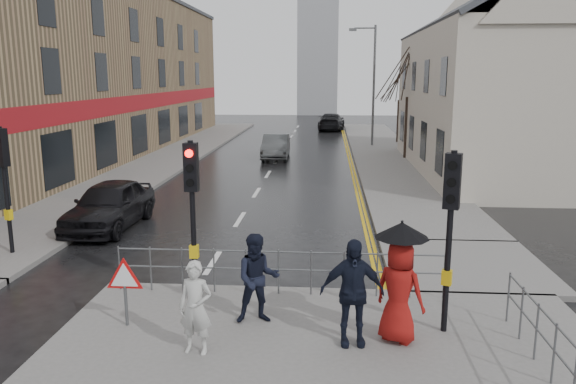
# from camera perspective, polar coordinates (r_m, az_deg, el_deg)

# --- Properties ---
(ground) EXTENTS (120.00, 120.00, 0.00)m
(ground) POSITION_cam_1_polar(r_m,az_deg,el_deg) (12.33, -10.47, -11.49)
(ground) COLOR black
(ground) RESTS_ON ground
(left_pavement) EXTENTS (4.00, 44.00, 0.14)m
(left_pavement) POSITION_cam_1_polar(r_m,az_deg,el_deg) (35.57, -11.40, 3.81)
(left_pavement) COLOR #605E5B
(left_pavement) RESTS_ON ground
(right_pavement) EXTENTS (4.00, 40.00, 0.14)m
(right_pavement) POSITION_cam_1_polar(r_m,az_deg,el_deg) (36.43, 9.66, 4.06)
(right_pavement) COLOR #605E5B
(right_pavement) RESTS_ON ground
(pavement_bridge_right) EXTENTS (4.00, 4.20, 0.14)m
(pavement_bridge_right) POSITION_cam_1_polar(r_m,az_deg,el_deg) (15.15, 17.44, -7.12)
(pavement_bridge_right) COLOR #605E5B
(pavement_bridge_right) RESTS_ON ground
(building_left_terrace) EXTENTS (8.00, 42.00, 10.00)m
(building_left_terrace) POSITION_cam_1_polar(r_m,az_deg,el_deg) (36.20, -20.74, 11.26)
(building_left_terrace) COLOR #947A55
(building_left_terrace) RESTS_ON ground
(building_right_cream) EXTENTS (9.00, 16.40, 10.10)m
(building_right_cream) POSITION_cam_1_polar(r_m,az_deg,el_deg) (30.32, 21.83, 10.82)
(building_right_cream) COLOR #B4AB9D
(building_right_cream) RESTS_ON ground
(church_tower) EXTENTS (5.00, 5.00, 18.00)m
(church_tower) POSITION_cam_1_polar(r_m,az_deg,el_deg) (73.09, 3.07, 14.97)
(church_tower) COLOR #93969B
(church_tower) RESTS_ON ground
(traffic_signal_near_left) EXTENTS (0.28, 0.27, 3.40)m
(traffic_signal_near_left) POSITION_cam_1_polar(r_m,az_deg,el_deg) (11.73, -9.73, -0.06)
(traffic_signal_near_left) COLOR black
(traffic_signal_near_left) RESTS_ON near_pavement
(traffic_signal_near_right) EXTENTS (0.34, 0.33, 3.40)m
(traffic_signal_near_right) POSITION_cam_1_polar(r_m,az_deg,el_deg) (10.46, 16.20, -1.80)
(traffic_signal_near_right) COLOR black
(traffic_signal_near_right) RESTS_ON near_pavement
(traffic_signal_far_left) EXTENTS (0.34, 0.33, 3.40)m
(traffic_signal_far_left) POSITION_cam_1_polar(r_m,az_deg,el_deg) (16.51, -26.90, 2.22)
(traffic_signal_far_left) COLOR black
(traffic_signal_far_left) RESTS_ON left_pavement
(guard_railing_front) EXTENTS (7.14, 0.04, 1.00)m
(guard_railing_front) POSITION_cam_1_polar(r_m,az_deg,el_deg) (12.25, -0.98, -7.14)
(guard_railing_front) COLOR #595B5E
(guard_railing_front) RESTS_ON near_pavement
(guard_railing_side) EXTENTS (0.04, 4.54, 1.00)m
(guard_railing_side) POSITION_cam_1_polar(r_m,az_deg,el_deg) (9.76, 25.51, -13.52)
(guard_railing_side) COLOR #595B5E
(guard_railing_side) RESTS_ON near_pavement
(warning_sign) EXTENTS (0.80, 0.07, 1.35)m
(warning_sign) POSITION_cam_1_polar(r_m,az_deg,el_deg) (11.12, -16.28, -8.64)
(warning_sign) COLOR #595B5E
(warning_sign) RESTS_ON near_pavement
(street_lamp) EXTENTS (1.83, 0.25, 8.00)m
(street_lamp) POSITION_cam_1_polar(r_m,az_deg,el_deg) (39.05, 8.46, 11.42)
(street_lamp) COLOR #595B5E
(street_lamp) RESTS_ON right_pavement
(tree_near) EXTENTS (2.40, 2.40, 6.58)m
(tree_near) POSITION_cam_1_polar(r_m,az_deg,el_deg) (33.26, 12.20, 12.00)
(tree_near) COLOR #2C2118
(tree_near) RESTS_ON right_pavement
(tree_far) EXTENTS (2.40, 2.40, 5.64)m
(tree_far) POSITION_cam_1_polar(r_m,az_deg,el_deg) (41.26, 11.32, 10.94)
(tree_far) COLOR #2C2118
(tree_far) RESTS_ON right_pavement
(pedestrian_a) EXTENTS (0.65, 0.48, 1.64)m
(pedestrian_a) POSITION_cam_1_polar(r_m,az_deg,el_deg) (9.85, -9.37, -11.52)
(pedestrian_a) COLOR #B3B4B0
(pedestrian_a) RESTS_ON near_pavement
(pedestrian_b) EXTENTS (0.97, 0.82, 1.76)m
(pedestrian_b) POSITION_cam_1_polar(r_m,az_deg,el_deg) (10.87, -3.10, -8.77)
(pedestrian_b) COLOR black
(pedestrian_b) RESTS_ON near_pavement
(pedestrian_with_umbrella) EXTENTS (1.08, 0.98, 2.20)m
(pedestrian_with_umbrella) POSITION_cam_1_polar(r_m,az_deg,el_deg) (10.20, 11.29, -8.68)
(pedestrian_with_umbrella) COLOR maroon
(pedestrian_with_umbrella) RESTS_ON near_pavement
(pedestrian_d) EXTENTS (1.17, 0.58, 1.93)m
(pedestrian_d) POSITION_cam_1_polar(r_m,az_deg,el_deg) (10.04, 6.52, -10.07)
(pedestrian_d) COLOR black
(pedestrian_d) RESTS_ON near_pavement
(car_parked) EXTENTS (1.93, 4.54, 1.53)m
(car_parked) POSITION_cam_1_polar(r_m,az_deg,el_deg) (18.91, -17.68, -1.23)
(car_parked) COLOR black
(car_parked) RESTS_ON ground
(car_mid) EXTENTS (1.58, 4.31, 1.41)m
(car_mid) POSITION_cam_1_polar(r_m,az_deg,el_deg) (33.43, -1.24, 4.64)
(car_mid) COLOR #424546
(car_mid) RESTS_ON ground
(car_far) EXTENTS (2.58, 5.41, 1.52)m
(car_far) POSITION_cam_1_polar(r_m,az_deg,el_deg) (51.24, 4.44, 7.13)
(car_far) COLOR black
(car_far) RESTS_ON ground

